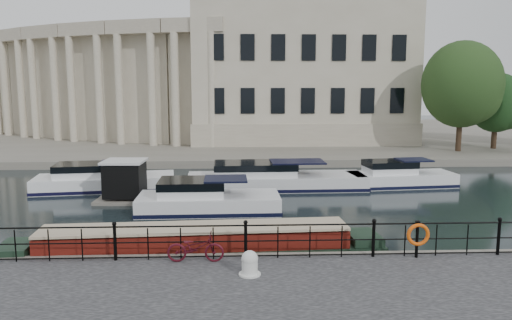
{
  "coord_description": "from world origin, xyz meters",
  "views": [
    {
      "loc": [
        -0.31,
        -17.12,
        5.87
      ],
      "look_at": [
        0.5,
        2.0,
        3.0
      ],
      "focal_mm": 35.0,
      "sensor_mm": 36.0,
      "label": 1
    }
  ],
  "objects_px": {
    "life_ring_post": "(418,235)",
    "narrowboat": "(196,250)",
    "mooring_bollard": "(250,264)",
    "harbour_hut": "(125,182)",
    "bicycle": "(196,247)"
  },
  "relations": [
    {
      "from": "life_ring_post",
      "to": "mooring_bollard",
      "type": "bearing_deg",
      "value": -167.45
    },
    {
      "from": "narrowboat",
      "to": "harbour_hut",
      "type": "relative_size",
      "value": 4.48
    },
    {
      "from": "mooring_bollard",
      "to": "narrowboat",
      "type": "distance_m",
      "value": 3.33
    },
    {
      "from": "mooring_bollard",
      "to": "life_ring_post",
      "type": "bearing_deg",
      "value": 12.55
    },
    {
      "from": "bicycle",
      "to": "mooring_bollard",
      "type": "relative_size",
      "value": 2.42
    },
    {
      "from": "narrowboat",
      "to": "bicycle",
      "type": "bearing_deg",
      "value": -88.52
    },
    {
      "from": "life_ring_post",
      "to": "narrowboat",
      "type": "distance_m",
      "value": 7.23
    },
    {
      "from": "mooring_bollard",
      "to": "narrowboat",
      "type": "relative_size",
      "value": 0.06
    },
    {
      "from": "bicycle",
      "to": "mooring_bollard",
      "type": "distance_m",
      "value": 1.97
    },
    {
      "from": "narrowboat",
      "to": "harbour_hut",
      "type": "xyz_separation_m",
      "value": [
        -4.29,
        9.01,
        0.59
      ]
    },
    {
      "from": "life_ring_post",
      "to": "harbour_hut",
      "type": "relative_size",
      "value": 0.41
    },
    {
      "from": "life_ring_post",
      "to": "harbour_hut",
      "type": "distance_m",
      "value": 15.5
    },
    {
      "from": "bicycle",
      "to": "life_ring_post",
      "type": "relative_size",
      "value": 1.47
    },
    {
      "from": "narrowboat",
      "to": "harbour_hut",
      "type": "bearing_deg",
      "value": 112.26
    },
    {
      "from": "harbour_hut",
      "to": "life_ring_post",
      "type": "bearing_deg",
      "value": -40.97
    }
  ]
}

